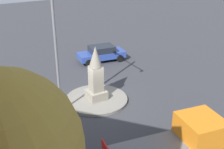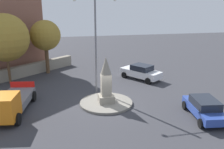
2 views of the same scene
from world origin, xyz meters
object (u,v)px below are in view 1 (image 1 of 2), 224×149
at_px(truck_orange_near_island, 179,142).
at_px(monument, 96,76).
at_px(car_blue_parked_left, 101,53).
at_px(streetlamp, 55,33).

bearing_deg(truck_orange_near_island, monument, 6.15).
relative_size(car_blue_parked_left, truck_orange_near_island, 0.73).
height_order(monument, truck_orange_near_island, monument).
bearing_deg(truck_orange_near_island, car_blue_parked_left, -12.51).
height_order(car_blue_parked_left, truck_orange_near_island, truck_orange_near_island).
bearing_deg(car_blue_parked_left, truck_orange_near_island, 167.49).
distance_m(monument, truck_orange_near_island, 7.34).
bearing_deg(car_blue_parked_left, streetlamp, 136.09).
xyz_separation_m(streetlamp, car_blue_parked_left, (6.74, -6.49, -4.48)).
relative_size(monument, streetlamp, 0.42).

